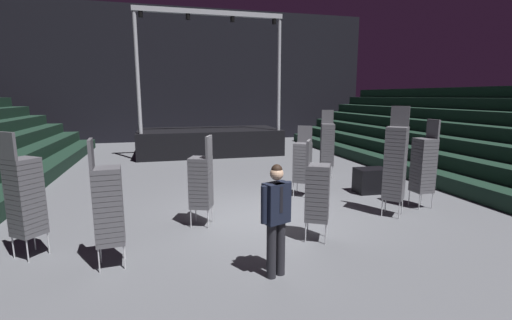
{
  "coord_description": "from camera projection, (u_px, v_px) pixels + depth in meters",
  "views": [
    {
      "loc": [
        -2.19,
        -7.81,
        2.8
      ],
      "look_at": [
        -0.23,
        -0.37,
        1.4
      ],
      "focal_mm": 25.0,
      "sensor_mm": 36.0,
      "label": 1
    }
  ],
  "objects": [
    {
      "name": "ground_plane",
      "position": [
        261.0,
        217.0,
        8.49
      ],
      "size": [
        22.0,
        30.0,
        0.1
      ],
      "primitive_type": "cube",
      "color": "#515459"
    },
    {
      "name": "arena_end_wall",
      "position": [
        196.0,
        76.0,
        22.04
      ],
      "size": [
        22.0,
        0.3,
        8.0
      ],
      "primitive_type": "cube",
      "color": "black",
      "rests_on": "ground_plane"
    },
    {
      "name": "bleacher_bank_right",
      "position": [
        508.0,
        135.0,
        11.25
      ],
      "size": [
        5.25,
        24.0,
        3.15
      ],
      "rotation": [
        0.0,
        0.0,
        -1.57
      ],
      "color": "black",
      "rests_on": "ground_plane"
    },
    {
      "name": "stage_riser",
      "position": [
        209.0,
        140.0,
        17.28
      ],
      "size": [
        6.65,
        3.22,
        6.35
      ],
      "color": "black",
      "rests_on": "ground_plane"
    },
    {
      "name": "man_with_tie",
      "position": [
        276.0,
        214.0,
        5.43
      ],
      "size": [
        0.56,
        0.36,
        1.79
      ],
      "rotation": [
        0.0,
        0.0,
        3.51
      ],
      "color": "black",
      "rests_on": "ground_plane"
    },
    {
      "name": "chair_stack_front_left",
      "position": [
        25.0,
        195.0,
        6.1
      ],
      "size": [
        0.62,
        0.62,
        2.22
      ],
      "rotation": [
        0.0,
        0.0,
        5.6
      ],
      "color": "#B2B5BA",
      "rests_on": "ground_plane"
    },
    {
      "name": "chair_stack_front_right",
      "position": [
        108.0,
        204.0,
        5.75
      ],
      "size": [
        0.47,
        0.47,
        2.14
      ],
      "rotation": [
        0.0,
        0.0,
        4.8
      ],
      "color": "#B2B5BA",
      "rests_on": "ground_plane"
    },
    {
      "name": "chair_stack_mid_left",
      "position": [
        317.0,
        191.0,
        6.85
      ],
      "size": [
        0.6,
        0.6,
        1.96
      ],
      "rotation": [
        0.0,
        0.0,
        4.2
      ],
      "color": "#B2B5BA",
      "rests_on": "ground_plane"
    },
    {
      "name": "chair_stack_mid_right",
      "position": [
        424.0,
        164.0,
        8.88
      ],
      "size": [
        0.44,
        0.44,
        2.22
      ],
      "rotation": [
        0.0,
        0.0,
        1.58
      ],
      "color": "#B2B5BA",
      "rests_on": "ground_plane"
    },
    {
      "name": "chair_stack_mid_centre",
      "position": [
        201.0,
        181.0,
        7.65
      ],
      "size": [
        0.57,
        0.57,
        1.96
      ],
      "rotation": [
        0.0,
        0.0,
        1.19
      ],
      "color": "#B2B5BA",
      "rests_on": "ground_plane"
    },
    {
      "name": "chair_stack_rear_left",
      "position": [
        327.0,
        144.0,
        12.31
      ],
      "size": [
        0.56,
        0.56,
        2.31
      ],
      "rotation": [
        0.0,
        0.0,
        2.8
      ],
      "color": "#B2B5BA",
      "rests_on": "ground_plane"
    },
    {
      "name": "chair_stack_rear_right",
      "position": [
        395.0,
        162.0,
        8.22
      ],
      "size": [
        0.62,
        0.62,
        2.56
      ],
      "rotation": [
        0.0,
        0.0,
        2.34
      ],
      "color": "#B2B5BA",
      "rests_on": "ground_plane"
    },
    {
      "name": "chair_stack_rear_centre",
      "position": [
        302.0,
        161.0,
        9.94
      ],
      "size": [
        0.62,
        0.62,
        1.96
      ],
      "rotation": [
        0.0,
        0.0,
        2.49
      ],
      "color": "#B2B5BA",
      "rests_on": "ground_plane"
    },
    {
      "name": "equipment_road_case",
      "position": [
        371.0,
        180.0,
        10.37
      ],
      "size": [
        0.92,
        0.64,
        0.72
      ],
      "primitive_type": "cube",
      "rotation": [
        0.0,
        0.0,
        -0.04
      ],
      "color": "black",
      "rests_on": "ground_plane"
    }
  ]
}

